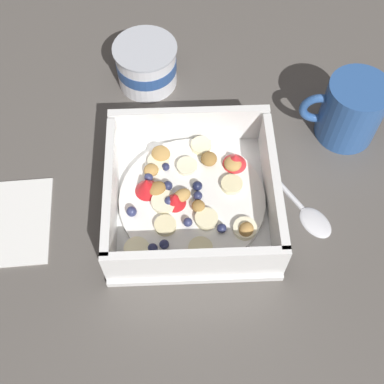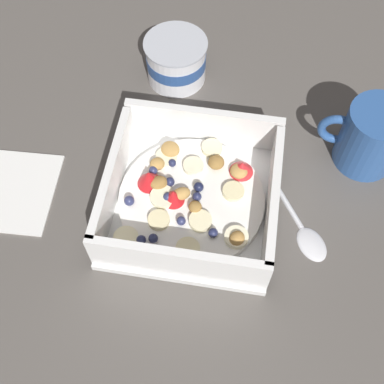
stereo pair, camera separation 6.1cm
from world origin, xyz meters
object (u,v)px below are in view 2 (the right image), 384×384
at_px(yogurt_cup, 176,60).
at_px(coffee_mug, 370,137).
at_px(fruit_bowl, 191,195).
at_px(spoon, 301,225).
at_px(folded_napkin, 8,190).

distance_m(yogurt_cup, coffee_mug, 0.29).
bearing_deg(yogurt_cup, coffee_mug, -21.04).
bearing_deg(yogurt_cup, fruit_bowl, -75.06).
relative_size(spoon, yogurt_cup, 1.73).
bearing_deg(spoon, fruit_bowl, 175.59).
distance_m(spoon, yogurt_cup, 0.30).
bearing_deg(folded_napkin, yogurt_cup, 51.79).
distance_m(yogurt_cup, folded_napkin, 0.29).
xyz_separation_m(spoon, folded_napkin, (-0.38, -0.01, -0.00)).
xyz_separation_m(spoon, yogurt_cup, (-0.20, 0.22, 0.03)).
distance_m(fruit_bowl, spoon, 0.14).
height_order(coffee_mug, folded_napkin, coffee_mug).
bearing_deg(folded_napkin, spoon, 1.24).
distance_m(spoon, coffee_mug, 0.14).
xyz_separation_m(fruit_bowl, coffee_mug, (0.21, 0.11, 0.02)).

